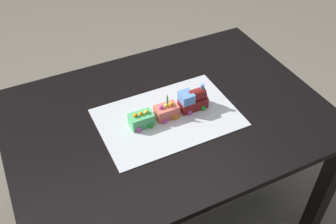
{
  "coord_description": "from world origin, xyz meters",
  "views": [
    {
      "loc": [
        0.56,
        1.14,
        1.89
      ],
      "look_at": [
        0.01,
        0.03,
        0.77
      ],
      "focal_mm": 41.43,
      "sensor_mm": 36.0,
      "label": 1
    }
  ],
  "objects_px": {
    "cake_locomotive": "(193,100)",
    "cake_car_flatbed_coral": "(166,111)",
    "birthday_candle": "(167,99)",
    "dining_table": "(167,131)",
    "cake_car_caboose_mint_green": "(141,119)"
  },
  "relations": [
    {
      "from": "cake_locomotive",
      "to": "cake_car_flatbed_coral",
      "type": "bearing_deg",
      "value": 0.0
    },
    {
      "from": "birthday_candle",
      "to": "cake_locomotive",
      "type": "bearing_deg",
      "value": 180.0
    },
    {
      "from": "cake_car_flatbed_coral",
      "to": "birthday_candle",
      "type": "distance_m",
      "value": 0.07
    },
    {
      "from": "dining_table",
      "to": "birthday_candle",
      "type": "xyz_separation_m",
      "value": [
        0.01,
        0.02,
        0.21
      ]
    },
    {
      "from": "cake_car_caboose_mint_green",
      "to": "birthday_candle",
      "type": "xyz_separation_m",
      "value": [
        -0.12,
        -0.0,
        0.07
      ]
    },
    {
      "from": "cake_locomotive",
      "to": "cake_car_caboose_mint_green",
      "type": "relative_size",
      "value": 1.4
    },
    {
      "from": "cake_locomotive",
      "to": "birthday_candle",
      "type": "relative_size",
      "value": 2.74
    },
    {
      "from": "cake_locomotive",
      "to": "birthday_candle",
      "type": "distance_m",
      "value": 0.13
    },
    {
      "from": "birthday_candle",
      "to": "cake_car_flatbed_coral",
      "type": "bearing_deg",
      "value": 0.0
    },
    {
      "from": "dining_table",
      "to": "cake_car_flatbed_coral",
      "type": "bearing_deg",
      "value": 53.9
    },
    {
      "from": "cake_car_flatbed_coral",
      "to": "cake_car_caboose_mint_green",
      "type": "relative_size",
      "value": 1.0
    },
    {
      "from": "cake_car_flatbed_coral",
      "to": "cake_car_caboose_mint_green",
      "type": "distance_m",
      "value": 0.12
    },
    {
      "from": "cake_car_flatbed_coral",
      "to": "dining_table",
      "type": "bearing_deg",
      "value": -126.1
    },
    {
      "from": "dining_table",
      "to": "birthday_candle",
      "type": "bearing_deg",
      "value": 62.72
    },
    {
      "from": "dining_table",
      "to": "cake_car_caboose_mint_green",
      "type": "bearing_deg",
      "value": 7.93
    }
  ]
}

